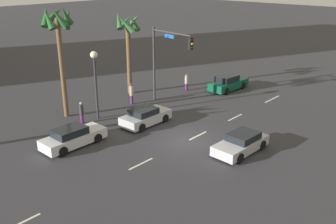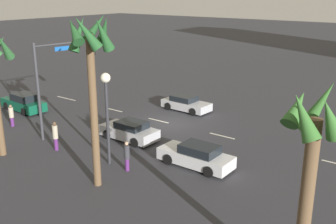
% 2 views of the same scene
% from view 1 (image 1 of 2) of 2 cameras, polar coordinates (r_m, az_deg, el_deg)
% --- Properties ---
extents(ground_plane, '(220.00, 220.00, 0.00)m').
position_cam_1_polar(ground_plane, '(26.40, 2.94, -4.37)').
color(ground_plane, '#333338').
extents(lane_stripe_1, '(2.23, 0.14, 0.01)m').
position_cam_1_polar(lane_stripe_1, '(19.72, -21.52, -15.41)').
color(lane_stripe_1, silver).
rests_on(lane_stripe_1, ground_plane).
extents(lane_stripe_2, '(1.98, 0.14, 0.01)m').
position_cam_1_polar(lane_stripe_2, '(23.46, -4.07, -7.77)').
color(lane_stripe_2, silver).
rests_on(lane_stripe_2, ground_plane).
extents(lane_stripe_3, '(1.95, 0.14, 0.01)m').
position_cam_1_polar(lane_stripe_3, '(27.25, 4.53, -3.57)').
color(lane_stripe_3, silver).
rests_on(lane_stripe_3, ground_plane).
extents(lane_stripe_4, '(1.95, 0.14, 0.01)m').
position_cam_1_polar(lane_stripe_4, '(30.97, 10.06, -0.80)').
color(lane_stripe_4, silver).
rests_on(lane_stripe_4, ground_plane).
extents(lane_stripe_5, '(2.58, 0.14, 0.01)m').
position_cam_1_polar(lane_stripe_5, '(36.11, 15.39, 1.89)').
color(lane_stripe_5, silver).
rests_on(lane_stripe_5, ground_plane).
extents(car_0, '(4.43, 1.79, 1.35)m').
position_cam_1_polar(car_0, '(26.23, -14.10, -3.68)').
color(car_0, silver).
rests_on(car_0, ground_plane).
extents(car_1, '(4.23, 2.00, 1.25)m').
position_cam_1_polar(car_1, '(25.11, 10.93, -4.63)').
color(car_1, '#B7B7BC').
rests_on(car_1, ground_plane).
extents(car_2, '(4.54, 1.97, 1.50)m').
position_cam_1_polar(car_2, '(37.85, 9.02, 4.31)').
color(car_2, '#0F5138').
rests_on(car_2, ground_plane).
extents(car_4, '(4.06, 1.87, 1.32)m').
position_cam_1_polar(car_4, '(29.03, -3.42, -0.67)').
color(car_4, '#B7B7BC').
rests_on(car_4, ground_plane).
extents(traffic_signal, '(0.77, 4.85, 6.56)m').
position_cam_1_polar(traffic_signal, '(32.44, -0.35, 8.66)').
color(traffic_signal, '#38383D').
rests_on(traffic_signal, ground_plane).
extents(streetlamp, '(0.56, 0.56, 5.41)m').
position_cam_1_polar(streetlamp, '(29.65, -10.91, 6.01)').
color(streetlamp, '#2D2D33').
rests_on(streetlamp, ground_plane).
extents(pedestrian_0, '(0.34, 0.34, 1.89)m').
position_cam_1_polar(pedestrian_0, '(33.39, -5.50, 2.84)').
color(pedestrian_0, '#59266B').
rests_on(pedestrian_0, ground_plane).
extents(pedestrian_1, '(0.44, 0.44, 1.67)m').
position_cam_1_polar(pedestrian_1, '(37.24, 2.80, 4.58)').
color(pedestrian_1, '#59266B').
rests_on(pedestrian_1, ground_plane).
extents(pedestrian_2, '(0.39, 0.39, 1.74)m').
position_cam_1_polar(pedestrian_2, '(29.74, -12.86, -0.02)').
color(pedestrian_2, '#59266B').
rests_on(pedestrian_2, ground_plane).
extents(palm_tree_0, '(2.45, 2.54, 8.78)m').
position_cam_1_polar(palm_tree_0, '(30.10, -16.12, 11.44)').
color(palm_tree_0, brown).
rests_on(palm_tree_0, ground_plane).
extents(palm_tree_2, '(2.63, 2.61, 7.66)m').
position_cam_1_polar(palm_tree_2, '(35.44, -6.01, 11.46)').
color(palm_tree_2, brown).
rests_on(palm_tree_2, ground_plane).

